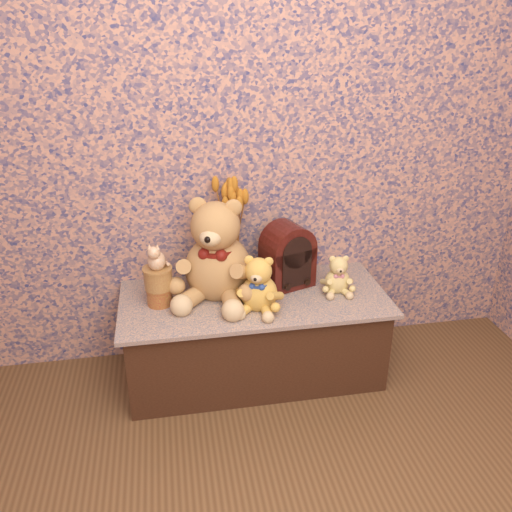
{
  "coord_description": "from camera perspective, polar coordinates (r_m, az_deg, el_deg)",
  "views": [
    {
      "loc": [
        -0.38,
        -0.98,
        1.7
      ],
      "look_at": [
        0.0,
        1.17,
        0.69
      ],
      "focal_mm": 36.99,
      "sensor_mm": 36.0,
      "label": 1
    }
  ],
  "objects": [
    {
      "name": "room_shell",
      "position": [
        1.4,
        6.34,
        23.15
      ],
      "size": [
        3.1,
        3.05,
        2.65
      ],
      "color": "navy",
      "rests_on": "ground"
    },
    {
      "name": "display_shelf",
      "position": [
        2.68,
        -0.19,
        -8.6
      ],
      "size": [
        1.29,
        0.58,
        0.45
      ],
      "primitive_type": "cube",
      "color": "#34486A",
      "rests_on": "ground"
    },
    {
      "name": "teddy_large",
      "position": [
        2.48,
        -4.2,
        1.33
      ],
      "size": [
        0.57,
        0.62,
        0.53
      ],
      "primitive_type": null,
      "rotation": [
        0.0,
        0.0,
        -0.36
      ],
      "color": "#A56D3F",
      "rests_on": "display_shelf"
    },
    {
      "name": "teddy_medium",
      "position": [
        2.4,
        0.33,
        -2.63
      ],
      "size": [
        0.31,
        0.33,
        0.28
      ],
      "primitive_type": null,
      "rotation": [
        0.0,
        0.0,
        -0.38
      ],
      "color": "gold",
      "rests_on": "display_shelf"
    },
    {
      "name": "teddy_small",
      "position": [
        2.6,
        8.84,
        -1.71
      ],
      "size": [
        0.19,
        0.21,
        0.21
      ],
      "primitive_type": null,
      "rotation": [
        0.0,
        0.0,
        -0.13
      ],
      "color": "tan",
      "rests_on": "display_shelf"
    },
    {
      "name": "cathedral_radio",
      "position": [
        2.61,
        3.42,
        0.15
      ],
      "size": [
        0.28,
        0.24,
        0.33
      ],
      "primitive_type": null,
      "rotation": [
        0.0,
        0.0,
        0.33
      ],
      "color": "#3C100B",
      "rests_on": "display_shelf"
    },
    {
      "name": "ceramic_vase",
      "position": [
        2.67,
        -2.51,
        -0.94
      ],
      "size": [
        0.13,
        0.13,
        0.18
      ],
      "primitive_type": "cylinder",
      "rotation": [
        0.0,
        0.0,
        -0.24
      ],
      "color": "tan",
      "rests_on": "display_shelf"
    },
    {
      "name": "dried_stalks",
      "position": [
        2.56,
        -2.63,
        5.07
      ],
      "size": [
        0.25,
        0.25,
        0.42
      ],
      "primitive_type": null,
      "rotation": [
        0.0,
        0.0,
        -0.17
      ],
      "color": "#BD6F1E",
      "rests_on": "ceramic_vase"
    },
    {
      "name": "biscuit_tin_lower",
      "position": [
        2.52,
        -10.39,
        -4.25
      ],
      "size": [
        0.14,
        0.14,
        0.09
      ],
      "primitive_type": "cylinder",
      "rotation": [
        0.0,
        0.0,
        -0.18
      ],
      "color": "#AD8532",
      "rests_on": "display_shelf"
    },
    {
      "name": "biscuit_tin_upper",
      "position": [
        2.48,
        -10.55,
        -2.37
      ],
      "size": [
        0.13,
        0.13,
        0.1
      ],
      "primitive_type": "cylinder",
      "rotation": [
        0.0,
        0.0,
        0.02
      ],
      "color": "tan",
      "rests_on": "biscuit_tin_lower"
    },
    {
      "name": "cat_figurine",
      "position": [
        2.43,
        -10.77,
        0.13
      ],
      "size": [
        0.12,
        0.13,
        0.14
      ],
      "primitive_type": null,
      "rotation": [
        0.0,
        0.0,
        -0.23
      ],
      "color": "silver",
      "rests_on": "biscuit_tin_upper"
    }
  ]
}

